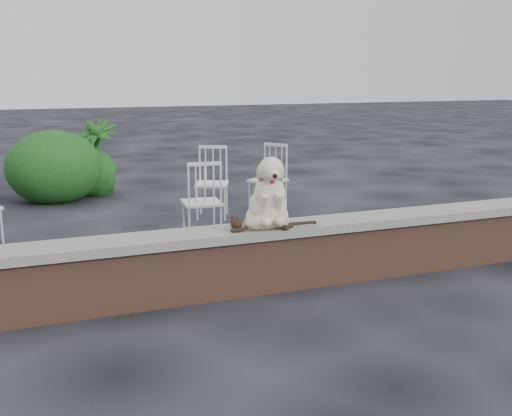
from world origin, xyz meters
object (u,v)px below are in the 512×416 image
object	(u,v)px
chair_c	(202,201)
chair_d	(268,179)
cat	(266,221)
potted_plant_b	(96,157)
dog	(268,189)
chair_b	(212,183)

from	to	relation	value
chair_c	chair_d	bearing A→B (deg)	-135.06
cat	chair_d	distance (m)	3.15
cat	chair_c	world-z (taller)	chair_c
potted_plant_b	cat	bearing A→B (deg)	-80.52
chair_d	chair_c	distance (m)	1.64
dog	potted_plant_b	distance (m)	5.01
chair_b	potted_plant_b	size ratio (longest dim) A/B	0.80
cat	chair_c	bearing A→B (deg)	102.51
cat	potted_plant_b	xyz separation A→B (m)	(-0.85, 5.07, -0.07)
chair_d	chair_b	xyz separation A→B (m)	(-0.79, 0.01, 0.00)
dog	chair_b	xyz separation A→B (m)	(0.32, 2.77, -0.42)
chair_c	chair_b	size ratio (longest dim) A/B	1.00
dog	cat	bearing A→B (deg)	-107.08
dog	potted_plant_b	size ratio (longest dim) A/B	0.53
dog	chair_c	xyz separation A→B (m)	(-0.13, 1.68, -0.42)
dog	chair_c	world-z (taller)	dog
chair_b	cat	bearing A→B (deg)	-75.25
chair_b	chair_c	bearing A→B (deg)	-89.89
chair_d	potted_plant_b	xyz separation A→B (m)	(-2.04, 2.16, 0.12)
cat	chair_d	world-z (taller)	chair_d
cat	potted_plant_b	bearing A→B (deg)	110.47
cat	chair_b	distance (m)	2.96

